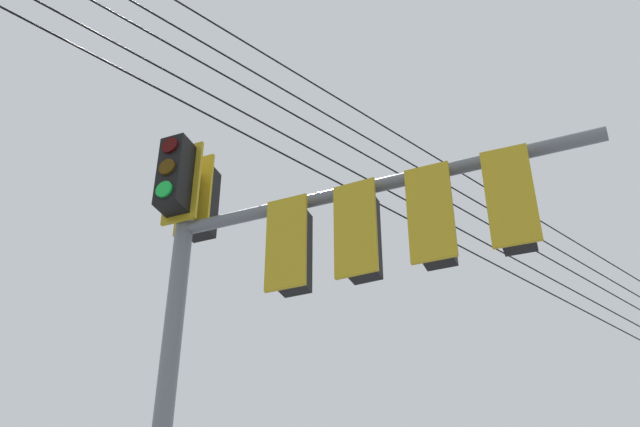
{
  "coord_description": "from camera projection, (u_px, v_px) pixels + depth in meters",
  "views": [
    {
      "loc": [
        -8.14,
        1.05,
        1.37
      ],
      "look_at": [
        -1.69,
        -0.82,
        5.64
      ],
      "focal_mm": 43.33,
      "sensor_mm": 36.0,
      "label": 1
    }
  ],
  "objects": [
    {
      "name": "signal_mast_assembly",
      "position": [
        284.0,
        273.0,
        7.75
      ],
      "size": [
        3.32,
        3.97,
        6.89
      ],
      "color": "slate",
      "rests_on": "ground"
    },
    {
      "name": "overhead_wire_span",
      "position": [
        272.0,
        103.0,
        10.57
      ],
      "size": [
        10.97,
        22.81,
        1.65
      ],
      "color": "black"
    }
  ]
}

